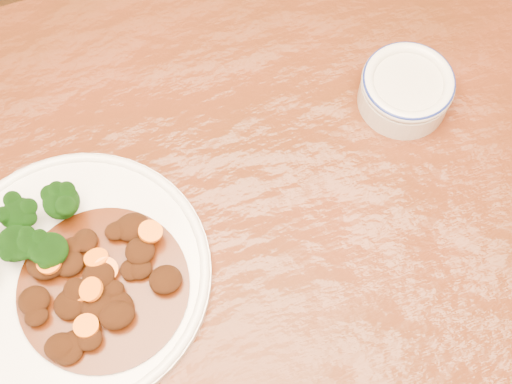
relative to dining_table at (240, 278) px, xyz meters
name	(u,v)px	position (x,y,z in m)	size (l,w,h in m)	color
ground	(247,373)	(0.00, 0.00, -0.67)	(4.00, 4.00, 0.00)	#4C2813
dining_table	(240,278)	(0.00, 0.00, 0.00)	(1.54, 0.97, 0.75)	#5A2110
dinner_plate	(75,276)	(-0.18, 0.03, 0.09)	(0.31, 0.31, 0.02)	white
broccoli_florets	(21,235)	(-0.23, 0.08, 0.12)	(0.14, 0.09, 0.05)	olive
mince_stew	(96,286)	(-0.16, 0.01, 0.10)	(0.19, 0.19, 0.04)	#4E2108
dip_bowl	(406,89)	(0.26, 0.14, 0.11)	(0.12, 0.12, 0.05)	silver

